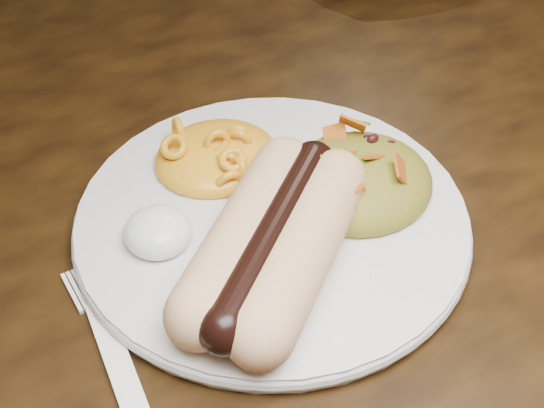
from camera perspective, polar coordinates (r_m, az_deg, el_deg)
table at (r=0.70m, az=-4.31°, el=-1.15°), size 1.60×0.90×0.75m
plate at (r=0.56m, az=-0.00°, el=-1.25°), size 0.33×0.33×0.01m
hotdog at (r=0.51m, az=0.08°, el=-2.57°), size 0.13×0.15×0.04m
mac_and_cheese at (r=0.59m, az=-3.88°, el=4.18°), size 0.11×0.10×0.03m
sour_cream at (r=0.53m, az=-7.87°, el=-1.49°), size 0.05×0.05×0.03m
taco_salad at (r=0.56m, az=5.98°, el=2.32°), size 0.10×0.10×0.05m
fork at (r=0.50m, az=-10.45°, el=-10.73°), size 0.03×0.14×0.00m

